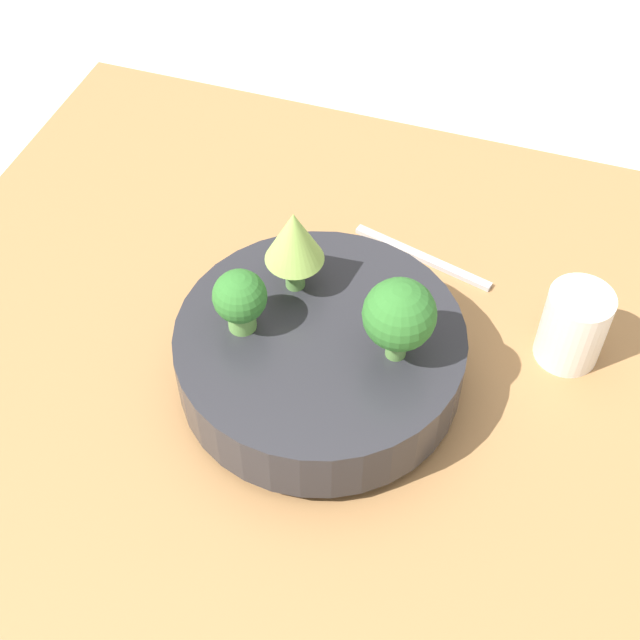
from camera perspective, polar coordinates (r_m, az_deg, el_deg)
ground_plane at (r=0.95m, az=-0.51°, el=-3.67°), size 6.00×6.00×0.00m
table at (r=0.93m, az=-0.52°, el=-2.86°), size 0.90×0.79×0.04m
bowl at (r=0.86m, az=-0.00°, el=-2.29°), size 0.28×0.28×0.08m
broccoli_floret_right at (r=0.81m, az=-5.15°, el=1.35°), size 0.05×0.05×0.07m
romanesco_piece_near at (r=0.83m, az=-1.67°, el=5.19°), size 0.06×0.06×0.09m
broccoli_floret_left at (r=0.78m, az=5.10°, el=0.28°), size 0.07×0.07×0.09m
cup at (r=0.91m, az=15.92°, el=-0.38°), size 0.06×0.06×0.09m
fork at (r=1.01m, az=6.55°, el=4.02°), size 0.17×0.05×0.01m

